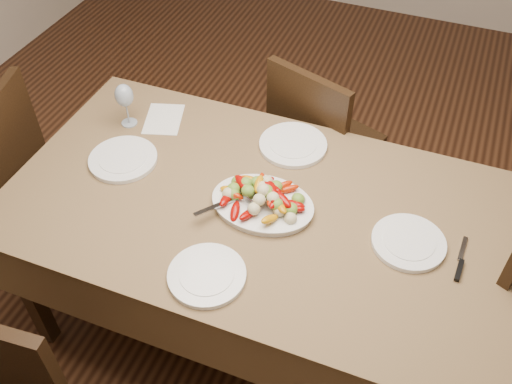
{
  "coord_description": "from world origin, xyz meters",
  "views": [
    {
      "loc": [
        0.5,
        -1.41,
        2.26
      ],
      "look_at": [
        -0.02,
        -0.09,
        0.82
      ],
      "focal_mm": 40.0,
      "sensor_mm": 36.0,
      "label": 1
    }
  ],
  "objects_px": {
    "serving_platter": "(263,205)",
    "wine_glass": "(126,104)",
    "chair_far": "(327,141)",
    "plate_near": "(207,275)",
    "dining_table": "(256,267)",
    "plate_left": "(123,159)",
    "plate_right": "(408,243)",
    "plate_far": "(293,145)"
  },
  "relations": [
    {
      "from": "serving_platter",
      "to": "wine_glass",
      "type": "relative_size",
      "value": 1.77
    },
    {
      "from": "plate_right",
      "to": "wine_glass",
      "type": "distance_m",
      "value": 1.25
    },
    {
      "from": "serving_platter",
      "to": "plate_left",
      "type": "relative_size",
      "value": 1.36
    },
    {
      "from": "wine_glass",
      "to": "chair_far",
      "type": "bearing_deg",
      "value": 35.66
    },
    {
      "from": "serving_platter",
      "to": "wine_glass",
      "type": "bearing_deg",
      "value": 160.58
    },
    {
      "from": "chair_far",
      "to": "plate_near",
      "type": "height_order",
      "value": "chair_far"
    },
    {
      "from": "plate_left",
      "to": "plate_near",
      "type": "xyz_separation_m",
      "value": [
        0.54,
        -0.39,
        0.0
      ]
    },
    {
      "from": "plate_right",
      "to": "plate_far",
      "type": "bearing_deg",
      "value": 147.7
    },
    {
      "from": "chair_far",
      "to": "plate_far",
      "type": "xyz_separation_m",
      "value": [
        -0.04,
        -0.41,
        0.29
      ]
    },
    {
      "from": "wine_glass",
      "to": "plate_right",
      "type": "bearing_deg",
      "value": -10.31
    },
    {
      "from": "dining_table",
      "to": "plate_near",
      "type": "xyz_separation_m",
      "value": [
        -0.03,
        -0.36,
        0.39
      ]
    },
    {
      "from": "plate_right",
      "to": "plate_far",
      "type": "distance_m",
      "value": 0.63
    },
    {
      "from": "plate_left",
      "to": "chair_far",
      "type": "bearing_deg",
      "value": 49.41
    },
    {
      "from": "serving_platter",
      "to": "plate_right",
      "type": "height_order",
      "value": "serving_platter"
    },
    {
      "from": "dining_table",
      "to": "plate_right",
      "type": "distance_m",
      "value": 0.67
    },
    {
      "from": "dining_table",
      "to": "wine_glass",
      "type": "height_order",
      "value": "wine_glass"
    },
    {
      "from": "serving_platter",
      "to": "chair_far",
      "type": "bearing_deg",
      "value": 87.29
    },
    {
      "from": "plate_left",
      "to": "plate_near",
      "type": "distance_m",
      "value": 0.67
    },
    {
      "from": "plate_left",
      "to": "wine_glass",
      "type": "height_order",
      "value": "wine_glass"
    },
    {
      "from": "dining_table",
      "to": "plate_near",
      "type": "distance_m",
      "value": 0.53
    },
    {
      "from": "chair_far",
      "to": "plate_near",
      "type": "bearing_deg",
      "value": 104.5
    },
    {
      "from": "dining_table",
      "to": "plate_far",
      "type": "xyz_separation_m",
      "value": [
        0.02,
        0.35,
        0.39
      ]
    },
    {
      "from": "plate_far",
      "to": "wine_glass",
      "type": "height_order",
      "value": "wine_glass"
    },
    {
      "from": "plate_near",
      "to": "wine_glass",
      "type": "relative_size",
      "value": 1.25
    },
    {
      "from": "dining_table",
      "to": "plate_far",
      "type": "distance_m",
      "value": 0.52
    },
    {
      "from": "wine_glass",
      "to": "plate_left",
      "type": "bearing_deg",
      "value": -65.18
    },
    {
      "from": "chair_far",
      "to": "plate_far",
      "type": "bearing_deg",
      "value": 103.04
    },
    {
      "from": "chair_far",
      "to": "plate_near",
      "type": "distance_m",
      "value": 1.17
    },
    {
      "from": "plate_right",
      "to": "dining_table",
      "type": "bearing_deg",
      "value": -178.36
    },
    {
      "from": "plate_right",
      "to": "plate_near",
      "type": "xyz_separation_m",
      "value": [
        -0.58,
        -0.38,
        0.0
      ]
    },
    {
      "from": "serving_platter",
      "to": "plate_near",
      "type": "relative_size",
      "value": 1.42
    },
    {
      "from": "plate_right",
      "to": "chair_far",
      "type": "bearing_deg",
      "value": 123.01
    },
    {
      "from": "plate_left",
      "to": "wine_glass",
      "type": "bearing_deg",
      "value": 114.82
    },
    {
      "from": "dining_table",
      "to": "wine_glass",
      "type": "bearing_deg",
      "value": 160.43
    },
    {
      "from": "plate_left",
      "to": "plate_right",
      "type": "relative_size",
      "value": 1.06
    },
    {
      "from": "serving_platter",
      "to": "plate_left",
      "type": "distance_m",
      "value": 0.6
    },
    {
      "from": "chair_far",
      "to": "wine_glass",
      "type": "height_order",
      "value": "wine_glass"
    },
    {
      "from": "plate_left",
      "to": "wine_glass",
      "type": "relative_size",
      "value": 1.31
    },
    {
      "from": "dining_table",
      "to": "chair_far",
      "type": "height_order",
      "value": "chair_far"
    },
    {
      "from": "serving_platter",
      "to": "plate_far",
      "type": "height_order",
      "value": "serving_platter"
    },
    {
      "from": "dining_table",
      "to": "wine_glass",
      "type": "distance_m",
      "value": 0.86
    },
    {
      "from": "dining_table",
      "to": "plate_left",
      "type": "xyz_separation_m",
      "value": [
        -0.57,
        0.02,
        0.39
      ]
    }
  ]
}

